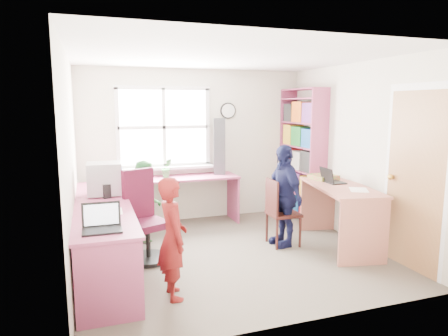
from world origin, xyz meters
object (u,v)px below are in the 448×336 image
(laptop_left, at_px, (102,224))
(laptop_right, at_px, (331,179))
(wooden_chair, at_px, (279,210))
(crt_monitor, at_px, (105,179))
(cd_tower, at_px, (219,146))
(person_navy, at_px, (283,196))
(person_red, at_px, (173,238))
(person_green, at_px, (145,200))
(swivel_chair, at_px, (144,222))
(bookshelf, at_px, (302,157))
(right_desk, at_px, (340,202))
(potted_plant, at_px, (167,168))
(l_desk, at_px, (124,237))

(laptop_left, height_order, laptop_right, laptop_right)
(wooden_chair, distance_m, crt_monitor, 2.25)
(cd_tower, height_order, person_navy, cd_tower)
(person_red, bearing_deg, crt_monitor, 19.55)
(person_red, xyz_separation_m, person_green, (-0.02, 1.81, -0.04))
(laptop_left, bearing_deg, swivel_chair, 65.69)
(wooden_chair, bearing_deg, bookshelf, 50.70)
(laptop_right, distance_m, person_navy, 0.71)
(wooden_chair, distance_m, person_red, 1.89)
(right_desk, height_order, person_red, person_red)
(cd_tower, xyz_separation_m, potted_plant, (-0.85, -0.02, -0.30))
(laptop_right, bearing_deg, wooden_chair, 86.75)
(person_green, relative_size, person_navy, 0.82)
(right_desk, bearing_deg, person_green, 166.28)
(potted_plant, bearing_deg, laptop_left, -113.30)
(swivel_chair, height_order, person_green, person_green)
(l_desk, relative_size, person_navy, 2.20)
(laptop_left, distance_m, person_green, 1.97)
(bookshelf, distance_m, person_red, 3.31)
(laptop_left, distance_m, person_red, 0.67)
(wooden_chair, bearing_deg, potted_plant, 133.63)
(wooden_chair, bearing_deg, person_red, -146.97)
(person_green, bearing_deg, person_navy, -112.31)
(right_desk, distance_m, person_navy, 0.74)
(laptop_left, height_order, person_navy, person_navy)
(potted_plant, bearing_deg, right_desk, -39.61)
(right_desk, relative_size, swivel_chair, 1.38)
(bookshelf, xyz_separation_m, person_navy, (-0.88, -1.09, -0.33))
(l_desk, height_order, crt_monitor, crt_monitor)
(crt_monitor, bearing_deg, l_desk, -77.42)
(laptop_right, relative_size, person_red, 0.26)
(l_desk, distance_m, person_red, 0.74)
(right_desk, distance_m, cd_tower, 2.09)
(crt_monitor, distance_m, laptop_left, 1.43)
(right_desk, distance_m, swivel_chair, 2.52)
(l_desk, distance_m, person_navy, 2.12)
(laptop_left, bearing_deg, l_desk, 70.71)
(swivel_chair, distance_m, person_green, 0.77)
(person_green, bearing_deg, l_desk, 166.12)
(crt_monitor, bearing_deg, cd_tower, 31.09)
(swivel_chair, bearing_deg, person_navy, -25.44)
(swivel_chair, bearing_deg, potted_plant, 44.98)
(swivel_chair, height_order, potted_plant, swivel_chair)
(laptop_left, relative_size, person_green, 0.31)
(cd_tower, distance_m, person_green, 1.52)
(bookshelf, relative_size, person_green, 1.91)
(l_desk, height_order, potted_plant, potted_plant)
(person_green, bearing_deg, person_red, -175.47)
(potted_plant, height_order, person_red, person_red)
(person_red, bearing_deg, wooden_chair, -60.72)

